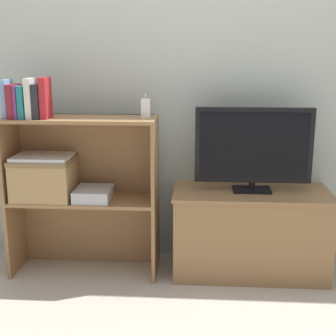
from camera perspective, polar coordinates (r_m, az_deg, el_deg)
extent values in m
plane|color=#BCB2A3|center=(2.78, -0.22, -14.02)|extent=(16.00, 16.00, 0.00)
cube|color=#B2BCB2|center=(2.90, 0.39, 11.88)|extent=(10.00, 0.05, 2.40)
cube|color=olive|center=(2.88, 9.92, -7.85)|extent=(0.90, 0.41, 0.49)
cube|color=olive|center=(2.79, 10.14, -2.95)|extent=(0.92, 0.43, 0.02)
cube|color=black|center=(2.79, 10.15, -2.61)|extent=(0.22, 0.14, 0.01)
cylinder|color=black|center=(2.78, 10.18, -2.06)|extent=(0.04, 0.04, 0.04)
cube|color=black|center=(2.73, 10.39, 2.74)|extent=(0.67, 0.04, 0.43)
cube|color=black|center=(2.71, 10.43, 2.66)|extent=(0.62, 0.00, 0.38)
cube|color=olive|center=(3.02, -17.98, -7.52)|extent=(0.02, 0.31, 0.47)
cube|color=olive|center=(2.83, -1.54, -8.32)|extent=(0.02, 0.31, 0.47)
cube|color=olive|center=(3.03, -9.40, -6.98)|extent=(0.83, 0.02, 0.47)
cube|color=olive|center=(2.82, -10.24, -3.78)|extent=(0.83, 0.31, 0.02)
cube|color=olive|center=(2.89, -18.68, 1.24)|extent=(0.02, 0.31, 0.48)
cube|color=olive|center=(2.69, -1.60, 1.04)|extent=(0.02, 0.31, 0.48)
cube|color=olive|center=(2.89, -9.77, 1.79)|extent=(0.83, 0.02, 0.48)
cube|color=olive|center=(2.72, -10.67, 5.88)|extent=(0.83, 0.31, 0.02)
cube|color=#709ECC|center=(2.78, -18.98, 7.97)|extent=(0.03, 0.12, 0.21)
cube|color=maroon|center=(2.77, -18.29, 7.73)|extent=(0.04, 0.15, 0.19)
cube|color=#6B2D66|center=(2.76, -17.66, 7.70)|extent=(0.02, 0.16, 0.18)
cube|color=#1E7075|center=(2.75, -17.08, 7.69)|extent=(0.03, 0.15, 0.18)
cube|color=silver|center=(2.73, -16.32, 8.16)|extent=(0.04, 0.14, 0.22)
cube|color=#232328|center=(2.72, -15.50, 7.85)|extent=(0.04, 0.14, 0.19)
cube|color=#B22328|center=(2.70, -14.70, 8.25)|extent=(0.04, 0.12, 0.23)
cube|color=white|center=(2.64, -2.74, 7.27)|extent=(0.05, 0.04, 0.11)
cylinder|color=silver|center=(2.63, -2.75, 8.76)|extent=(0.01, 0.01, 0.03)
cube|color=tan|center=(2.84, -14.86, -1.23)|extent=(0.34, 0.27, 0.24)
cube|color=olive|center=(2.81, -14.99, 0.89)|extent=(0.35, 0.28, 0.02)
cube|color=white|center=(2.81, -15.02, 1.32)|extent=(0.33, 0.25, 0.02)
cylinder|color=#99999E|center=(2.80, -15.04, 1.55)|extent=(0.02, 0.02, 0.00)
cube|color=#B2B2B7|center=(2.76, -9.07, -3.14)|extent=(0.21, 0.23, 0.07)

